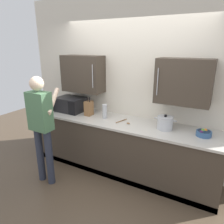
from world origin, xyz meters
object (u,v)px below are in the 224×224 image
Objects in this scene: wooden_spoon at (125,122)px; fruit_bowl at (204,133)px; thermos_flask at (105,111)px; knife_block at (89,108)px; person_figure at (41,122)px; stock_pot at (165,123)px; microwave_oven at (69,104)px.

wooden_spoon is 1.17m from fruit_bowl.
fruit_bowl is at bearing 0.73° from thermos_flask.
wooden_spoon is 0.72× the size of knife_block.
thermos_flask is 1.04m from person_figure.
knife_block reaches higher than thermos_flask.
knife_block is at bearing -179.60° from stock_pot.
wooden_spoon is 0.14× the size of person_figure.
stock_pot is 1.03m from thermos_flask.
microwave_oven is 2.36m from fruit_bowl.
microwave_oven is 3.67× the size of fruit_bowl.
stock_pot is at bearing 28.16° from person_figure.
stock_pot is 1.83m from person_figure.
knife_block is 0.20× the size of person_figure.
microwave_oven is at bearing 176.83° from wooden_spoon.
knife_block is at bearing 73.02° from person_figure.
microwave_oven is 1.82m from stock_pot.
thermos_flask reaches higher than stock_pot.
knife_block reaches higher than wooden_spoon.
fruit_bowl is 0.84× the size of thermos_flask.
wooden_spoon is 0.65m from stock_pot.
microwave_oven is 2.28× the size of stock_pot.
knife_block is 1.40× the size of thermos_flask.
person_figure is (-1.61, -0.86, 0.01)m from stock_pot.
thermos_flask is at bearing -179.27° from fruit_bowl.
person_figure reaches higher than fruit_bowl.
fruit_bowl is at bearing 2.56° from wooden_spoon.
wooden_spoon is 0.41m from thermos_flask.
wooden_spoon is 1.00× the size of thermos_flask.
stock_pot is at bearing 0.45° from thermos_flask.
stock_pot is (0.64, 0.04, 0.09)m from wooden_spoon.
fruit_bowl is at bearing 22.18° from person_figure.
microwave_oven is 0.79m from thermos_flask.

